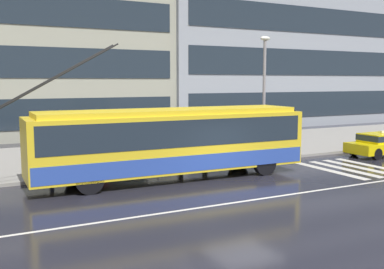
# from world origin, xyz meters

# --- Properties ---
(ground_plane) EXTENTS (160.00, 160.00, 0.00)m
(ground_plane) POSITION_xyz_m (0.00, 0.00, 0.00)
(ground_plane) COLOR #21212A
(sidewalk_slab) EXTENTS (80.00, 10.00, 0.14)m
(sidewalk_slab) POSITION_xyz_m (0.00, 9.82, 0.07)
(sidewalk_slab) COLOR gray
(sidewalk_slab) RESTS_ON ground_plane
(crosswalk_stripe_edge_near) EXTENTS (0.44, 4.40, 0.01)m
(crosswalk_stripe_edge_near) POSITION_xyz_m (5.70, 1.41, 0.00)
(crosswalk_stripe_edge_near) COLOR beige
(crosswalk_stripe_edge_near) RESTS_ON ground_plane
(crosswalk_stripe_inner_a) EXTENTS (0.44, 4.40, 0.01)m
(crosswalk_stripe_inner_a) POSITION_xyz_m (6.60, 1.41, 0.00)
(crosswalk_stripe_inner_a) COLOR beige
(crosswalk_stripe_inner_a) RESTS_ON ground_plane
(crosswalk_stripe_center) EXTENTS (0.44, 4.40, 0.01)m
(crosswalk_stripe_center) POSITION_xyz_m (7.50, 1.41, 0.00)
(crosswalk_stripe_center) COLOR beige
(crosswalk_stripe_center) RESTS_ON ground_plane
(crosswalk_stripe_inner_b) EXTENTS (0.44, 4.40, 0.01)m
(crosswalk_stripe_inner_b) POSITION_xyz_m (8.40, 1.41, 0.00)
(crosswalk_stripe_inner_b) COLOR beige
(crosswalk_stripe_inner_b) RESTS_ON ground_plane
(lane_centre_line) EXTENTS (72.00, 0.14, 0.01)m
(lane_centre_line) POSITION_xyz_m (0.00, -1.20, 0.00)
(lane_centre_line) COLOR silver
(lane_centre_line) RESTS_ON ground_plane
(trolleybus) EXTENTS (12.91, 2.81, 5.55)m
(trolleybus) POSITION_xyz_m (-1.48, 3.22, 1.63)
(trolleybus) COLOR yellow
(trolleybus) RESTS_ON ground_plane
(taxi_ahead_of_bus) EXTENTS (4.44, 1.77, 1.39)m
(taxi_ahead_of_bus) POSITION_xyz_m (11.37, 3.20, 0.70)
(taxi_ahead_of_bus) COLOR yellow
(taxi_ahead_of_bus) RESTS_ON ground_plane
(bus_shelter) EXTENTS (4.02, 1.87, 2.40)m
(bus_shelter) POSITION_xyz_m (-2.73, 7.15, 1.98)
(bus_shelter) COLOR gray
(bus_shelter) RESTS_ON sidewalk_slab
(pedestrian_at_shelter) EXTENTS (1.54, 1.54, 1.98)m
(pedestrian_at_shelter) POSITION_xyz_m (1.61, 5.78, 1.77)
(pedestrian_at_shelter) COLOR #4F5849
(pedestrian_at_shelter) RESTS_ON sidewalk_slab
(pedestrian_approaching_curb) EXTENTS (1.01, 1.01, 2.01)m
(pedestrian_approaching_curb) POSITION_xyz_m (0.14, 5.85, 1.73)
(pedestrian_approaching_curb) COLOR #534C4D
(pedestrian_approaching_curb) RESTS_ON sidewalk_slab
(pedestrian_walking_past) EXTENTS (0.38, 0.38, 1.67)m
(pedestrian_walking_past) POSITION_xyz_m (-6.09, 5.25, 1.12)
(pedestrian_walking_past) COLOR #272D4A
(pedestrian_walking_past) RESTS_ON sidewalk_slab
(pedestrian_waiting_by_pole) EXTENTS (1.13, 1.13, 1.98)m
(pedestrian_waiting_by_pole) POSITION_xyz_m (-3.22, 6.84, 1.74)
(pedestrian_waiting_by_pole) COLOR black
(pedestrian_waiting_by_pole) RESTS_ON sidewalk_slab
(street_lamp) EXTENTS (0.60, 0.32, 6.31)m
(street_lamp) POSITION_xyz_m (5.04, 5.68, 3.90)
(street_lamp) COLOR gray
(street_lamp) RESTS_ON sidewalk_slab
(office_tower_corner_right) EXTENTS (27.73, 14.77, 22.76)m
(office_tower_corner_right) POSITION_xyz_m (19.35, 24.58, 11.39)
(office_tower_corner_right) COLOR #8C939C
(office_tower_corner_right) RESTS_ON ground_plane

